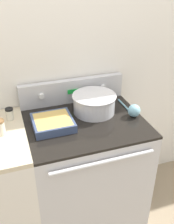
# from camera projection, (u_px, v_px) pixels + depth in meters

# --- Properties ---
(kitchen_wall) EXTENTS (8.00, 0.05, 2.50)m
(kitchen_wall) POSITION_uv_depth(u_px,v_px,m) (69.00, 61.00, 1.94)
(kitchen_wall) COLOR silver
(kitchen_wall) RESTS_ON ground_plane
(stove_range) EXTENTS (0.81, 0.69, 0.94)m
(stove_range) POSITION_uv_depth(u_px,v_px,m) (85.00, 172.00, 2.03)
(stove_range) COLOR #BCBCC1
(stove_range) RESTS_ON ground_plane
(control_panel) EXTENTS (0.81, 0.07, 0.18)m
(control_panel) POSITION_uv_depth(u_px,v_px,m) (72.00, 91.00, 2.00)
(control_panel) COLOR #BCBCC1
(control_panel) RESTS_ON stove_range
(mixing_bowl) EXTENTS (0.32, 0.32, 0.14)m
(mixing_bowl) POSITION_uv_depth(u_px,v_px,m) (94.00, 102.00, 1.87)
(mixing_bowl) COLOR silver
(mixing_bowl) RESTS_ON stove_range
(casserole_dish) EXTENTS (0.26, 0.26, 0.06)m
(casserole_dish) POSITION_uv_depth(u_px,v_px,m) (53.00, 122.00, 1.72)
(casserole_dish) COLOR #38476B
(casserole_dish) RESTS_ON stove_range
(ladle) EXTENTS (0.09, 0.30, 0.09)m
(ladle) POSITION_uv_depth(u_px,v_px,m) (133.00, 110.00, 1.84)
(ladle) COLOR #7AB2C6
(ladle) RESTS_ON stove_range
(spice_jar_black_cap) EXTENTS (0.05, 0.05, 0.08)m
(spice_jar_black_cap) POSITION_uv_depth(u_px,v_px,m) (10.00, 114.00, 1.77)
(spice_jar_black_cap) COLOR beige
(spice_jar_black_cap) RESTS_ON side_counter
(spice_jar_brown_cap) EXTENTS (0.06, 0.06, 0.10)m
(spice_jar_brown_cap) POSITION_uv_depth(u_px,v_px,m) (0.00, 127.00, 1.61)
(spice_jar_brown_cap) COLOR beige
(spice_jar_brown_cap) RESTS_ON side_counter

